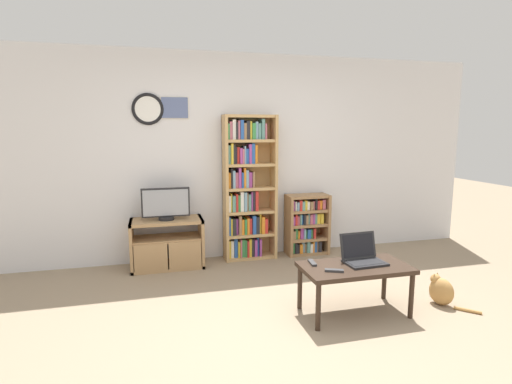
% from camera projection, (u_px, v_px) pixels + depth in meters
% --- Properties ---
extents(ground_plane, '(18.00, 18.00, 0.00)m').
position_uv_depth(ground_plane, '(291.00, 335.00, 3.25)').
color(ground_plane, gray).
extents(wall_back, '(6.70, 0.09, 2.60)m').
position_uv_depth(wall_back, '(235.00, 157.00, 5.13)').
color(wall_back, silver).
rests_on(wall_back, ground_plane).
extents(tv_stand, '(0.86, 0.42, 0.59)m').
position_uv_depth(tv_stand, '(167.00, 243.00, 4.80)').
color(tv_stand, tan).
rests_on(tv_stand, ground_plane).
extents(television, '(0.56, 0.18, 0.38)m').
position_uv_depth(television, '(166.00, 204.00, 4.71)').
color(television, black).
rests_on(television, tv_stand).
extents(bookshelf_tall, '(0.66, 0.27, 1.83)m').
position_uv_depth(bookshelf_tall, '(247.00, 190.00, 5.07)').
color(bookshelf_tall, tan).
rests_on(bookshelf_tall, ground_plane).
extents(bookshelf_short, '(0.56, 0.29, 0.80)m').
position_uv_depth(bookshelf_short, '(306.00, 224.00, 5.34)').
color(bookshelf_short, '#9E754C').
rests_on(bookshelf_short, ground_plane).
extents(coffee_table, '(0.97, 0.51, 0.45)m').
position_uv_depth(coffee_table, '(355.00, 271.00, 3.58)').
color(coffee_table, '#332319').
rests_on(coffee_table, ground_plane).
extents(laptop, '(0.38, 0.30, 0.26)m').
position_uv_depth(laptop, '(362.00, 255.00, 3.66)').
color(laptop, '#232326').
rests_on(laptop, coffee_table).
extents(remote_near_laptop, '(0.16, 0.10, 0.02)m').
position_uv_depth(remote_near_laptop, '(334.00, 271.00, 3.42)').
color(remote_near_laptop, '#38383A').
rests_on(remote_near_laptop, coffee_table).
extents(remote_far_from_laptop, '(0.06, 0.16, 0.02)m').
position_uv_depth(remote_far_from_laptop, '(312.00, 263.00, 3.62)').
color(remote_far_from_laptop, '#38383A').
rests_on(remote_far_from_laptop, coffee_table).
extents(cat, '(0.34, 0.43, 0.30)m').
position_uv_depth(cat, '(441.00, 291.00, 3.80)').
color(cat, '#B78447').
rests_on(cat, ground_plane).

